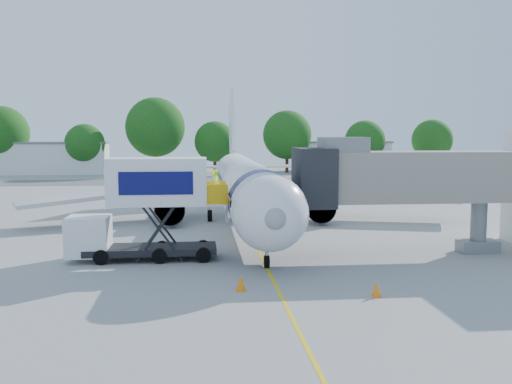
{
  "coord_description": "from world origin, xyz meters",
  "views": [
    {
      "loc": [
        -3.36,
        -37.76,
        6.87
      ],
      "look_at": [
        0.09,
        -3.04,
        3.2
      ],
      "focal_mm": 40.0,
      "sensor_mm": 36.0,
      "label": 1
    }
  ],
  "objects": [
    {
      "name": "jet_bridge",
      "position": [
        7.99,
        -7.0,
        4.34
      ],
      "size": [
        13.9,
        3.2,
        6.6
      ],
      "color": "gray",
      "rests_on": "ground"
    },
    {
      "name": "catering_hiloader",
      "position": [
        -6.27,
        -7.0,
        2.76
      ],
      "size": [
        8.5,
        2.44,
        5.5
      ],
      "color": "black",
      "rests_on": "ground"
    },
    {
      "name": "tree_d",
      "position": [
        -0.74,
        58.52,
        5.29
      ],
      "size": [
        6.84,
        6.84,
        8.72
      ],
      "color": "#382314",
      "rests_on": "ground"
    },
    {
      "name": "taxiway_strip",
      "position": [
        0.0,
        42.0,
        0.0
      ],
      "size": [
        120.0,
        10.0,
        0.01
      ],
      "primitive_type": "cube",
      "color": "#59595B",
      "rests_on": "ground"
    },
    {
      "name": "outbuilding_right",
      "position": [
        22.0,
        62.0,
        2.66
      ],
      "size": [
        16.4,
        7.4,
        5.3
      ],
      "color": "silver",
      "rests_on": "ground"
    },
    {
      "name": "tree_c",
      "position": [
        -10.67,
        59.31,
        7.69
      ],
      "size": [
        9.94,
        9.94,
        12.67
      ],
      "color": "#382314",
      "rests_on": "ground"
    },
    {
      "name": "safety_cone_b",
      "position": [
        -1.62,
        -13.62,
        0.34
      ],
      "size": [
        0.44,
        0.44,
        0.7
      ],
      "color": "orange",
      "rests_on": "ground"
    },
    {
      "name": "tree_b",
      "position": [
        -21.91,
        57.57,
        4.99
      ],
      "size": [
        6.45,
        6.45,
        8.23
      ],
      "color": "#382314",
      "rests_on": "ground"
    },
    {
      "name": "ground_tug",
      "position": [
        -0.42,
        -18.83,
        0.65
      ],
      "size": [
        3.48,
        2.68,
        1.24
      ],
      "rotation": [
        0.0,
        0.0,
        0.4
      ],
      "color": "white",
      "rests_on": "ground"
    },
    {
      "name": "tree_f",
      "position": [
        25.39,
        59.41,
        5.42
      ],
      "size": [
        7.0,
        7.0,
        8.93
      ],
      "color": "#382314",
      "rests_on": "ground"
    },
    {
      "name": "tree_e",
      "position": [
        11.55,
        58.57,
        6.41
      ],
      "size": [
        8.29,
        8.29,
        10.56
      ],
      "color": "#382314",
      "rests_on": "ground"
    },
    {
      "name": "safety_cone_a",
      "position": [
        3.98,
        -15.08,
        0.31
      ],
      "size": [
        0.41,
        0.41,
        0.65
      ],
      "color": "orange",
      "rests_on": "ground"
    },
    {
      "name": "tree_g",
      "position": [
        37.71,
        59.83,
        5.53
      ],
      "size": [
        7.15,
        7.15,
        9.12
      ],
      "color": "#382314",
      "rests_on": "ground"
    },
    {
      "name": "aircraft",
      "position": [
        0.0,
        4.12,
        2.95
      ],
      "size": [
        34.17,
        37.73,
        11.35
      ],
      "color": "white",
      "rests_on": "ground"
    },
    {
      "name": "guidance_line",
      "position": [
        0.0,
        0.0,
        0.01
      ],
      "size": [
        0.15,
        70.0,
        0.01
      ],
      "primitive_type": "cube",
      "color": "yellow",
      "rests_on": "ground"
    },
    {
      "name": "ground",
      "position": [
        0.0,
        0.0,
        0.0
      ],
      "size": [
        160.0,
        160.0,
        0.0
      ],
      "primitive_type": "plane",
      "color": "#9A9A97",
      "rests_on": "ground"
    },
    {
      "name": "tree_a",
      "position": [
        -35.31,
        58.83,
        6.76
      ],
      "size": [
        8.73,
        8.73,
        11.13
      ],
      "color": "#382314",
      "rests_on": "ground"
    },
    {
      "name": "outbuilding_left",
      "position": [
        -28.0,
        60.0,
        2.66
      ],
      "size": [
        18.4,
        8.4,
        5.3
      ],
      "color": "silver",
      "rests_on": "ground"
    }
  ]
}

